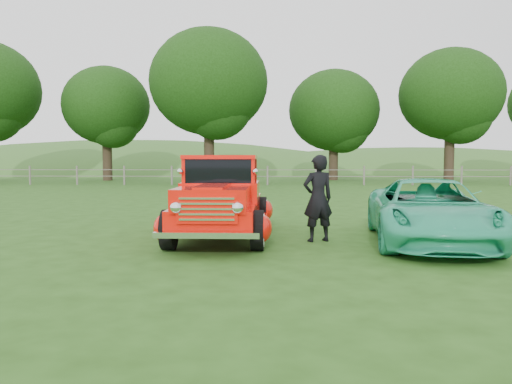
{
  "coord_description": "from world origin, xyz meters",
  "views": [
    {
      "loc": [
        0.03,
        -9.08,
        1.74
      ],
      "look_at": [
        -0.22,
        1.2,
        1.02
      ],
      "focal_mm": 35.0,
      "sensor_mm": 36.0,
      "label": 1
    }
  ],
  "objects_px": {
    "red_pickup": "(221,201)",
    "tree_near_west": "(209,82)",
    "tree_mid_west": "(106,106)",
    "tree_mid_east": "(451,95)",
    "man": "(318,198)",
    "teal_sedan": "(429,211)",
    "tree_near_east": "(334,111)"
  },
  "relations": [
    {
      "from": "tree_mid_east",
      "to": "tree_mid_west",
      "type": "bearing_deg",
      "value": 177.71
    },
    {
      "from": "man",
      "to": "tree_near_east",
      "type": "bearing_deg",
      "value": -117.0
    },
    {
      "from": "tree_near_east",
      "to": "tree_mid_east",
      "type": "relative_size",
      "value": 0.88
    },
    {
      "from": "tree_mid_east",
      "to": "red_pickup",
      "type": "xyz_separation_m",
      "value": [
        -13.98,
        -25.35,
        -5.38
      ]
    },
    {
      "from": "tree_mid_east",
      "to": "man",
      "type": "height_order",
      "value": "tree_mid_east"
    },
    {
      "from": "tree_mid_west",
      "to": "teal_sedan",
      "type": "distance_m",
      "value": 31.44
    },
    {
      "from": "tree_mid_east",
      "to": "red_pickup",
      "type": "relative_size",
      "value": 1.89
    },
    {
      "from": "tree_mid_west",
      "to": "teal_sedan",
      "type": "height_order",
      "value": "tree_mid_west"
    },
    {
      "from": "tree_near_west",
      "to": "teal_sedan",
      "type": "bearing_deg",
      "value": -73.18
    },
    {
      "from": "tree_mid_west",
      "to": "tree_mid_east",
      "type": "relative_size",
      "value": 0.9
    },
    {
      "from": "tree_near_west",
      "to": "tree_mid_west",
      "type": "bearing_deg",
      "value": 159.44
    },
    {
      "from": "tree_near_east",
      "to": "red_pickup",
      "type": "relative_size",
      "value": 1.66
    },
    {
      "from": "tree_near_east",
      "to": "tree_mid_east",
      "type": "xyz_separation_m",
      "value": [
        8.0,
        -2.0,
        0.93
      ]
    },
    {
      "from": "teal_sedan",
      "to": "tree_near_west",
      "type": "bearing_deg",
      "value": 114.59
    },
    {
      "from": "tree_near_east",
      "to": "red_pickup",
      "type": "xyz_separation_m",
      "value": [
        -5.98,
        -27.35,
        -4.45
      ]
    },
    {
      "from": "man",
      "to": "tree_near_west",
      "type": "bearing_deg",
      "value": -96.97
    },
    {
      "from": "tree_mid_west",
      "to": "red_pickup",
      "type": "height_order",
      "value": "tree_mid_west"
    },
    {
      "from": "tree_near_west",
      "to": "tree_near_east",
      "type": "height_order",
      "value": "tree_near_west"
    },
    {
      "from": "tree_near_west",
      "to": "tree_mid_east",
      "type": "distance_m",
      "value": 17.13
    },
    {
      "from": "tree_mid_east",
      "to": "red_pickup",
      "type": "bearing_deg",
      "value": -118.87
    },
    {
      "from": "tree_mid_west",
      "to": "tree_mid_east",
      "type": "distance_m",
      "value": 25.03
    },
    {
      "from": "tree_near_east",
      "to": "man",
      "type": "distance_m",
      "value": 28.46
    },
    {
      "from": "tree_near_west",
      "to": "man",
      "type": "height_order",
      "value": "tree_near_west"
    },
    {
      "from": "tree_near_east",
      "to": "man",
      "type": "relative_size",
      "value": 4.66
    },
    {
      "from": "tree_mid_east",
      "to": "teal_sedan",
      "type": "distance_m",
      "value": 28.35
    },
    {
      "from": "tree_mid_east",
      "to": "teal_sedan",
      "type": "height_order",
      "value": "tree_mid_east"
    },
    {
      "from": "red_pickup",
      "to": "man",
      "type": "bearing_deg",
      "value": -12.98
    },
    {
      "from": "red_pickup",
      "to": "tree_near_west",
      "type": "bearing_deg",
      "value": 98.2
    },
    {
      "from": "tree_near_east",
      "to": "man",
      "type": "height_order",
      "value": "tree_near_east"
    },
    {
      "from": "red_pickup",
      "to": "teal_sedan",
      "type": "relative_size",
      "value": 1.07
    },
    {
      "from": "tree_mid_west",
      "to": "tree_near_west",
      "type": "relative_size",
      "value": 0.81
    },
    {
      "from": "tree_mid_west",
      "to": "tree_near_west",
      "type": "xyz_separation_m",
      "value": [
        8.0,
        -3.0,
        1.25
      ]
    }
  ]
}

